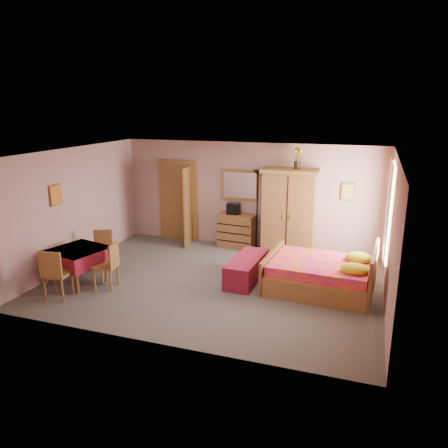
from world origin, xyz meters
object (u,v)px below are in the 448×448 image
at_px(bed, 321,266).
at_px(chair_north, 102,251).
at_px(bench, 247,269).
at_px(chair_south, 57,273).
at_px(chest_of_drawers, 237,231).
at_px(floor_lamp, 257,210).
at_px(wall_mirror, 240,185).
at_px(chair_east, 106,265).
at_px(wardrobe, 289,213).
at_px(chair_west, 48,257).
at_px(dining_table, 80,266).
at_px(stereo, 233,209).
at_px(sunflower_vase, 297,158).

height_order(bed, chair_north, bed).
xyz_separation_m(bench, chair_south, (-3.08, -1.93, 0.24)).
xyz_separation_m(chest_of_drawers, floor_lamp, (0.50, 0.03, 0.56)).
bearing_deg(wall_mirror, chair_south, -121.06).
relative_size(chest_of_drawers, bench, 0.63).
distance_m(bed, chair_east, 4.17).
height_order(floor_lamp, chair_south, floor_lamp).
xyz_separation_m(wardrobe, bed, (1.00, -1.83, -0.56)).
xyz_separation_m(chest_of_drawers, chair_east, (-1.67, -3.22, 0.03)).
bearing_deg(wall_mirror, chair_west, -133.48).
height_order(wall_mirror, floor_lamp, floor_lamp).
height_order(floor_lamp, dining_table, floor_lamp).
relative_size(dining_table, chair_south, 1.03).
height_order(bench, chair_east, chair_east).
height_order(stereo, chair_south, stereo).
distance_m(stereo, wardrobe, 1.39).
bearing_deg(chair_west, dining_table, 117.25).
height_order(stereo, floor_lamp, floor_lamp).
height_order(stereo, dining_table, stereo).
height_order(bench, dining_table, dining_table).
height_order(chest_of_drawers, dining_table, chest_of_drawers).
distance_m(bench, chair_north, 3.14).
xyz_separation_m(sunflower_vase, dining_table, (-3.74, -3.14, -1.94)).
height_order(dining_table, chair_east, chair_east).
bearing_deg(chest_of_drawers, floor_lamp, 8.07).
distance_m(wardrobe, bench, 2.07).
bearing_deg(wall_mirror, chest_of_drawers, -92.33).
height_order(chest_of_drawers, stereo, stereo).
relative_size(floor_lamp, chair_east, 2.17).
bearing_deg(sunflower_vase, wardrobe, -158.69).
bearing_deg(stereo, bed, -38.94).
bearing_deg(stereo, chair_south, -119.10).
distance_m(wardrobe, bed, 2.16).
xyz_separation_m(stereo, chair_east, (-1.58, -3.20, -0.54)).
bearing_deg(chest_of_drawers, wall_mirror, 94.80).
bearing_deg(bench, chair_east, -153.34).
bearing_deg(wardrobe, bed, -64.84).
bearing_deg(chest_of_drawers, chair_east, -112.67).
distance_m(chest_of_drawers, dining_table, 3.94).
bearing_deg(wall_mirror, chair_east, -118.34).
relative_size(stereo, chair_west, 0.32).
bearing_deg(chair_west, wall_mirror, 162.01).
relative_size(chest_of_drawers, floor_lamp, 0.46).
distance_m(chest_of_drawers, sunflower_vase, 2.37).
relative_size(bed, chair_north, 2.37).
bearing_deg(chest_of_drawers, chair_west, -128.14).
bearing_deg(wardrobe, sunflower_vase, 17.95).
xyz_separation_m(stereo, floor_lamp, (0.59, 0.04, -0.01)).
relative_size(dining_table, chair_west, 1.04).
xyz_separation_m(wall_mirror, bench, (0.82, -2.18, -1.31)).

